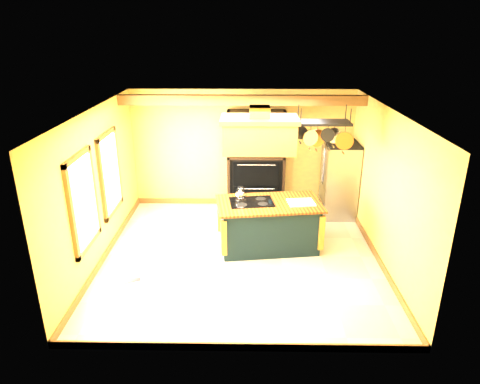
{
  "coord_description": "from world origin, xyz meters",
  "views": [
    {
      "loc": [
        0.1,
        -6.96,
        3.98
      ],
      "look_at": [
        -0.02,
        0.3,
        1.15
      ],
      "focal_mm": 32.0,
      "sensor_mm": 36.0,
      "label": 1
    }
  ],
  "objects_px": {
    "range_hood": "(259,133)",
    "hutch": "(256,172)",
    "refrigerator": "(339,182)",
    "pot_rack": "(324,130)",
    "kitchen_island": "(268,225)"
  },
  "relations": [
    {
      "from": "kitchen_island",
      "to": "pot_rack",
      "type": "distance_m",
      "value": 2.05
    },
    {
      "from": "range_hood",
      "to": "refrigerator",
      "type": "bearing_deg",
      "value": 40.28
    },
    {
      "from": "range_hood",
      "to": "hutch",
      "type": "bearing_deg",
      "value": 90.27
    },
    {
      "from": "range_hood",
      "to": "hutch",
      "type": "xyz_separation_m",
      "value": [
        -0.01,
        1.89,
        -1.35
      ]
    },
    {
      "from": "pot_rack",
      "to": "hutch",
      "type": "bearing_deg",
      "value": 120.69
    },
    {
      "from": "pot_rack",
      "to": "hutch",
      "type": "height_order",
      "value": "pot_rack"
    },
    {
      "from": "kitchen_island",
      "to": "refrigerator",
      "type": "relative_size",
      "value": 1.26
    },
    {
      "from": "kitchen_island",
      "to": "pot_rack",
      "type": "height_order",
      "value": "pot_rack"
    },
    {
      "from": "kitchen_island",
      "to": "range_hood",
      "type": "height_order",
      "value": "range_hood"
    },
    {
      "from": "pot_rack",
      "to": "hutch",
      "type": "relative_size",
      "value": 0.45
    },
    {
      "from": "kitchen_island",
      "to": "pot_rack",
      "type": "bearing_deg",
      "value": -7.6
    },
    {
      "from": "range_hood",
      "to": "pot_rack",
      "type": "height_order",
      "value": "same"
    },
    {
      "from": "range_hood",
      "to": "refrigerator",
      "type": "height_order",
      "value": "range_hood"
    },
    {
      "from": "range_hood",
      "to": "hutch",
      "type": "height_order",
      "value": "range_hood"
    },
    {
      "from": "pot_rack",
      "to": "refrigerator",
      "type": "height_order",
      "value": "pot_rack"
    }
  ]
}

